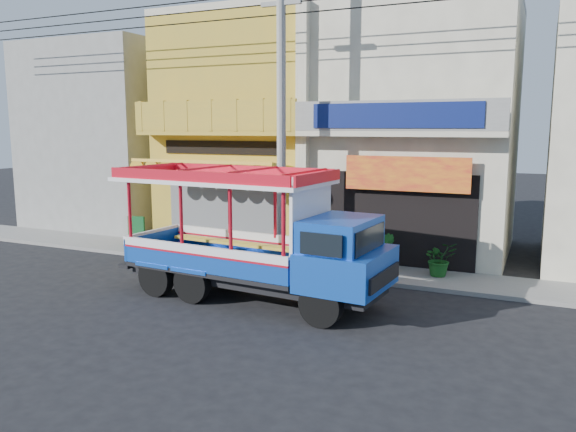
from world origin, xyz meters
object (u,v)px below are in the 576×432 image
Objects in this scene: green_sign at (137,233)px; potted_plant_a at (440,259)px; songthaew_truck at (269,240)px; potted_plant_b at (385,252)px; utility_pole at (286,98)px.

potted_plant_a is at bearing 0.67° from green_sign.
green_sign is at bearing 147.57° from potted_plant_a.
songthaew_truck is 7.25× the size of potted_plant_a.
potted_plant_b reaches higher than potted_plant_a.
potted_plant_b is at bearing 1.13° from green_sign.
utility_pole is at bearing 106.45° from songthaew_truck.
utility_pole is 4.56m from songthaew_truck.
green_sign is (-7.01, 3.66, -1.01)m from songthaew_truck.
songthaew_truck reaches higher than potted_plant_a.
utility_pole reaches higher than green_sign.
green_sign is at bearing 172.39° from utility_pole.
green_sign is at bearing 152.43° from songthaew_truck.
utility_pole is 6.22m from potted_plant_a.
songthaew_truck is 6.96× the size of green_sign.
utility_pole reaches higher than potted_plant_b.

